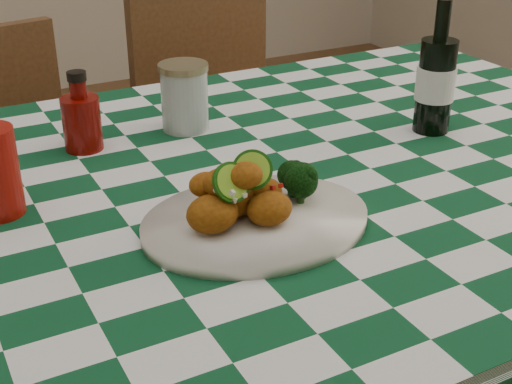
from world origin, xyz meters
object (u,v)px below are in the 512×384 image
beer_bottle (437,67)px  dining_table (242,373)px  mason_jar (184,97)px  wooden_chair_left (28,223)px  plate (256,222)px  wooden_chair_right (235,162)px  ketchup_bottle (81,111)px  fried_chicken_pile (242,192)px

beer_bottle → dining_table: bearing=-176.9°
mason_jar → wooden_chair_left: (-0.25, 0.44, -0.41)m
plate → wooden_chair_right: (0.40, 0.87, -0.34)m
plate → beer_bottle: (0.45, 0.17, 0.11)m
ketchup_bottle → beer_bottle: beer_bottle is taller
ketchup_bottle → mason_jar: 0.19m
mason_jar → beer_bottle: size_ratio=0.52×
plate → fried_chicken_pile: fried_chicken_pile is taller
mason_jar → wooden_chair_left: bearing=119.2°
fried_chicken_pile → mason_jar: (0.08, 0.39, 0.00)m
ketchup_bottle → wooden_chair_right: size_ratio=0.15×
wooden_chair_left → wooden_chair_right: size_ratio=0.95×
ketchup_bottle → wooden_chair_left: ketchup_bottle is taller
beer_bottle → wooden_chair_right: bearing=94.8°
dining_table → wooden_chair_left: wooden_chair_left is taller
plate → mason_jar: 0.40m
plate → ketchup_bottle: (-0.13, 0.38, 0.06)m
dining_table → wooden_chair_right: (0.34, 0.72, 0.06)m
plate → wooden_chair_left: size_ratio=0.37×
ketchup_bottle → wooden_chair_left: bearing=96.9°
mason_jar → wooden_chair_right: wooden_chair_right is taller
wooden_chair_right → fried_chicken_pile: bearing=-119.7°
plate → fried_chicken_pile: bearing=180.0°
ketchup_bottle → mason_jar: ketchup_bottle is taller
ketchup_bottle → wooden_chair_right: ketchup_bottle is taller
wooden_chair_left → beer_bottle: bearing=-57.5°
plate → wooden_chair_left: (-0.19, 0.83, -0.36)m
wooden_chair_right → ketchup_bottle: bearing=-141.5°
mason_jar → wooden_chair_right: 0.71m
mason_jar → fried_chicken_pile: bearing=-101.6°
fried_chicken_pile → beer_bottle: (0.47, 0.17, 0.06)m
plate → beer_bottle: bearing=20.8°
fried_chicken_pile → wooden_chair_left: bearing=101.3°
dining_table → ketchup_bottle: size_ratio=12.06×
dining_table → beer_bottle: bearing=3.1°
fried_chicken_pile → wooden_chair_right: size_ratio=0.15×
ketchup_bottle → mason_jar: bearing=1.6°
plate → wooden_chair_right: bearing=65.6°
plate → wooden_chair_right: size_ratio=0.35×
wooden_chair_left → ketchup_bottle: bearing=-94.9°
fried_chicken_pile → ketchup_bottle: 0.40m
dining_table → wooden_chair_left: size_ratio=1.91×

